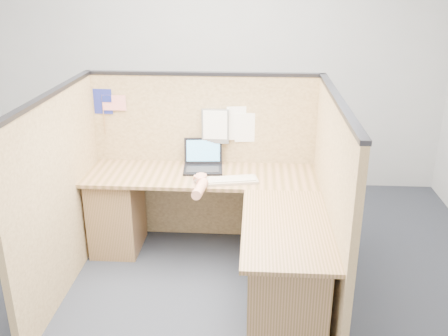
# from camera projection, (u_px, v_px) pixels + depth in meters

# --- Properties ---
(floor) EXTENTS (5.00, 5.00, 0.00)m
(floor) POSITION_uv_depth(u_px,v_px,m) (193.00, 295.00, 3.84)
(floor) COLOR black
(floor) RESTS_ON ground
(wall_back) EXTENTS (5.00, 0.00, 5.00)m
(wall_back) POSITION_uv_depth(u_px,v_px,m) (215.00, 63.00, 5.42)
(wall_back) COLOR #A2A4A7
(wall_back) RESTS_ON floor
(cubicle_partitions) EXTENTS (2.06, 1.83, 1.53)m
(cubicle_partitions) POSITION_uv_depth(u_px,v_px,m) (197.00, 181.00, 3.95)
(cubicle_partitions) COLOR olive
(cubicle_partitions) RESTS_ON floor
(l_desk) EXTENTS (1.95, 1.75, 0.73)m
(l_desk) POSITION_uv_depth(u_px,v_px,m) (219.00, 232.00, 3.95)
(l_desk) COLOR brown
(l_desk) RESTS_ON floor
(laptop) EXTENTS (0.35, 0.34, 0.24)m
(laptop) POSITION_uv_depth(u_px,v_px,m) (204.00, 162.00, 4.31)
(laptop) COLOR black
(laptop) RESTS_ON l_desk
(keyboard) EXTENTS (0.49, 0.25, 0.03)m
(keyboard) POSITION_uv_depth(u_px,v_px,m) (229.00, 180.00, 4.03)
(keyboard) COLOR gray
(keyboard) RESTS_ON l_desk
(mouse) EXTENTS (0.12, 0.08, 0.05)m
(mouse) POSITION_uv_depth(u_px,v_px,m) (201.00, 179.00, 4.02)
(mouse) COLOR silver
(mouse) RESTS_ON l_desk
(hand_forearm) EXTENTS (0.12, 0.41, 0.09)m
(hand_forearm) POSITION_uv_depth(u_px,v_px,m) (200.00, 185.00, 3.88)
(hand_forearm) COLOR tan
(hand_forearm) RESTS_ON l_desk
(blue_poster) EXTENTS (0.17, 0.01, 0.22)m
(blue_poster) POSITION_uv_depth(u_px,v_px,m) (103.00, 102.00, 4.33)
(blue_poster) COLOR navy
(blue_poster) RESTS_ON cubicle_partitions
(american_flag) EXTENTS (0.21, 0.01, 0.36)m
(american_flag) POSITION_uv_depth(u_px,v_px,m) (112.00, 104.00, 4.32)
(american_flag) COLOR olive
(american_flag) RESTS_ON cubicle_partitions
(file_holder) EXTENTS (0.24, 0.05, 0.30)m
(file_holder) POSITION_uv_depth(u_px,v_px,m) (215.00, 126.00, 4.32)
(file_holder) COLOR slate
(file_holder) RESTS_ON cubicle_partitions
(paper_left) EXTENTS (0.20, 0.03, 0.26)m
(paper_left) POSITION_uv_depth(u_px,v_px,m) (246.00, 128.00, 4.33)
(paper_left) COLOR white
(paper_left) RESTS_ON cubicle_partitions
(paper_right) EXTENTS (0.23, 0.04, 0.30)m
(paper_right) POSITION_uv_depth(u_px,v_px,m) (240.00, 123.00, 4.32)
(paper_right) COLOR white
(paper_right) RESTS_ON cubicle_partitions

